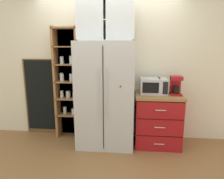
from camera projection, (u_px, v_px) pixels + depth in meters
The scene contains 12 objects.
ground_plane at pixel (106, 143), 3.59m from camera, with size 10.69×10.69×0.00m, color olive.
wall_back_cream at pixel (109, 68), 3.71m from camera, with size 4.99×0.10×2.55m, color silver.
refrigerator at pixel (106, 94), 3.41m from camera, with size 0.93×0.71×1.74m.
pantry_shelf_column at pixel (68, 82), 3.73m from camera, with size 0.49×0.28×2.00m.
counter_cabinet at pixel (158, 119), 3.47m from camera, with size 0.77×0.62×0.88m.
microwave at pixel (153, 86), 3.41m from camera, with size 0.44×0.33×0.26m.
coffee_maker at pixel (176, 85), 3.33m from camera, with size 0.17×0.20×0.31m.
mug_red at pixel (159, 92), 3.33m from camera, with size 0.11×0.07×0.09m.
bottle_amber at pixel (159, 87), 3.33m from camera, with size 0.06×0.06×0.28m.
bottle_cobalt at pixel (158, 86), 3.45m from camera, with size 0.06×0.06×0.28m.
upper_cabinet at pixel (106, 21), 3.22m from camera, with size 0.89×0.32×0.63m.
chalkboard_menu at pixel (41, 97), 3.88m from camera, with size 0.60×0.04×1.44m.
Camera 1 is at (0.42, -3.29, 1.66)m, focal length 32.71 mm.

